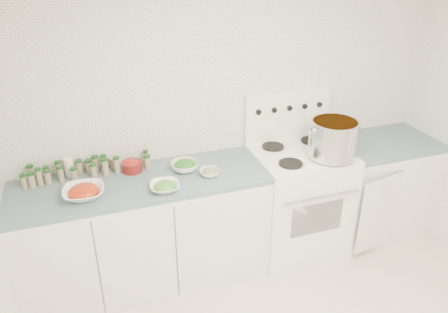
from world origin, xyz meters
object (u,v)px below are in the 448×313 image
bowl_snowpea (165,186)px  stove (297,198)px  stock_pot (333,137)px  bowl_tomato (84,192)px

bowl_snowpea → stove: bearing=8.9°
stock_pot → bowl_snowpea: (-1.34, -0.02, -0.17)m
stock_pot → bowl_tomato: (-1.88, 0.07, -0.16)m
stove → bowl_tomato: stove is taller
bowl_snowpea → stock_pot: bearing=0.8°
stove → bowl_tomato: bearing=-176.9°
stove → bowl_snowpea: size_ratio=5.84×
stock_pot → bowl_snowpea: stock_pot is taller
bowl_snowpea → bowl_tomato: bearing=170.4°
stove → stock_pot: bearing=-42.2°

